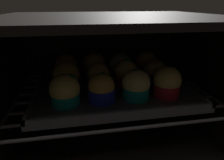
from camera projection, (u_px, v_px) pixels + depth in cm
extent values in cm
cube|color=black|center=(112.00, 132.00, 64.42)|extent=(59.00, 47.00, 1.50)
cube|color=black|center=(112.00, 18.00, 51.60)|extent=(59.00, 47.00, 1.50)
cube|color=black|center=(102.00, 61.00, 78.89)|extent=(59.00, 1.50, 34.00)
cube|color=black|center=(7.00, 88.00, 53.28)|extent=(1.50, 47.00, 34.00)
cube|color=black|center=(201.00, 75.00, 62.75)|extent=(1.50, 47.00, 34.00)
cylinder|color=#4C494C|center=(128.00, 129.00, 41.80)|extent=(54.00, 0.80, 0.80)
cylinder|color=#4C494C|center=(122.00, 115.00, 46.78)|extent=(54.00, 0.80, 0.80)
cylinder|color=#4C494C|center=(118.00, 105.00, 51.76)|extent=(54.00, 0.80, 0.80)
cylinder|color=#4C494C|center=(114.00, 96.00, 56.75)|extent=(54.00, 0.80, 0.80)
cylinder|color=#4C494C|center=(111.00, 88.00, 61.73)|extent=(54.00, 0.80, 0.80)
cylinder|color=#4C494C|center=(108.00, 82.00, 66.71)|extent=(54.00, 0.80, 0.80)
cylinder|color=#4C494C|center=(106.00, 77.00, 71.70)|extent=(54.00, 0.80, 0.80)
cylinder|color=#4C494C|center=(104.00, 72.00, 76.68)|extent=(54.00, 0.80, 0.80)
cylinder|color=#4C494C|center=(16.00, 99.00, 54.79)|extent=(0.80, 42.00, 0.80)
cylinder|color=#4C494C|center=(195.00, 86.00, 63.69)|extent=(0.80, 42.00, 0.80)
cube|color=#4C4C51|center=(112.00, 88.00, 59.31)|extent=(43.29, 34.55, 1.20)
cube|color=#4C4C51|center=(126.00, 114.00, 43.42)|extent=(43.29, 0.80, 1.00)
cube|color=#4C4C51|center=(104.00, 68.00, 74.40)|extent=(43.29, 0.80, 1.00)
cube|color=#4C4C51|center=(37.00, 90.00, 55.41)|extent=(0.80, 34.55, 1.00)
cube|color=#4C4C51|center=(178.00, 80.00, 62.41)|extent=(0.80, 34.55, 1.00)
cylinder|color=#0C8C84|center=(66.00, 98.00, 48.26)|extent=(6.92, 6.92, 3.42)
sphere|color=#DBBC60|center=(65.00, 89.00, 47.42)|extent=(7.37, 7.37, 7.37)
sphere|color=#19511E|center=(71.00, 79.00, 47.00)|extent=(2.46, 2.46, 2.46)
cylinder|color=#1928B7|center=(102.00, 95.00, 49.82)|extent=(6.92, 6.92, 3.42)
sphere|color=gold|center=(102.00, 86.00, 48.98)|extent=(6.63, 6.63, 6.63)
sphere|color=#28702D|center=(101.00, 77.00, 48.11)|extent=(2.04, 2.04, 2.04)
cylinder|color=#0C8C84|center=(136.00, 92.00, 51.36)|extent=(6.92, 6.92, 3.42)
sphere|color=#E0CC7A|center=(136.00, 83.00, 50.46)|extent=(7.22, 7.22, 7.22)
sphere|color=#1E6023|center=(136.00, 72.00, 49.15)|extent=(1.68, 1.68, 1.68)
cylinder|color=red|center=(166.00, 89.00, 52.90)|extent=(6.92, 6.92, 3.42)
sphere|color=#DBBC60|center=(167.00, 80.00, 51.93)|extent=(7.28, 7.28, 7.28)
sphere|color=#1E6023|center=(173.00, 71.00, 51.52)|extent=(1.73, 1.73, 1.73)
cylinder|color=#1928B7|center=(67.00, 84.00, 56.05)|extent=(6.92, 6.92, 3.42)
sphere|color=gold|center=(66.00, 75.00, 55.01)|extent=(7.60, 7.60, 7.60)
cylinder|color=#1928B7|center=(98.00, 82.00, 57.57)|extent=(6.92, 6.92, 3.42)
sphere|color=gold|center=(98.00, 74.00, 56.62)|extent=(6.60, 6.60, 6.60)
sphere|color=#1E6023|center=(97.00, 67.00, 55.82)|extent=(1.62, 1.62, 1.62)
cylinder|color=red|center=(126.00, 80.00, 59.47)|extent=(6.92, 6.92, 3.42)
sphere|color=#DBBC60|center=(126.00, 71.00, 58.48)|extent=(6.76, 6.76, 6.76)
sphere|color=#28702D|center=(127.00, 62.00, 57.55)|extent=(2.31, 2.31, 2.31)
cylinder|color=#1928B7|center=(154.00, 78.00, 60.93)|extent=(6.92, 6.92, 3.42)
sphere|color=gold|center=(155.00, 71.00, 60.09)|extent=(6.91, 6.91, 6.91)
cylinder|color=#1928B7|center=(67.00, 74.00, 64.06)|extent=(6.92, 6.92, 3.42)
sphere|color=gold|center=(66.00, 65.00, 62.96)|extent=(7.10, 7.10, 7.10)
sphere|color=#28702D|center=(64.00, 60.00, 61.03)|extent=(2.05, 2.05, 2.05)
cylinder|color=#1928B7|center=(95.00, 73.00, 65.62)|extent=(6.92, 6.92, 3.42)
sphere|color=gold|center=(94.00, 64.00, 64.55)|extent=(7.44, 7.44, 7.44)
sphere|color=#19511E|center=(97.00, 56.00, 63.12)|extent=(2.08, 2.08, 2.08)
cylinder|color=silver|center=(120.00, 71.00, 67.08)|extent=(6.92, 6.92, 3.42)
sphere|color=#E0CC7A|center=(120.00, 64.00, 66.18)|extent=(7.55, 7.55, 7.55)
sphere|color=#28702D|center=(122.00, 56.00, 64.04)|extent=(2.44, 2.44, 2.44)
cylinder|color=red|center=(146.00, 70.00, 68.37)|extent=(6.92, 6.92, 3.42)
sphere|color=gold|center=(146.00, 62.00, 67.32)|extent=(6.95, 6.95, 6.95)
sphere|color=#1E6023|center=(146.00, 54.00, 66.56)|extent=(2.45, 2.45, 2.45)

